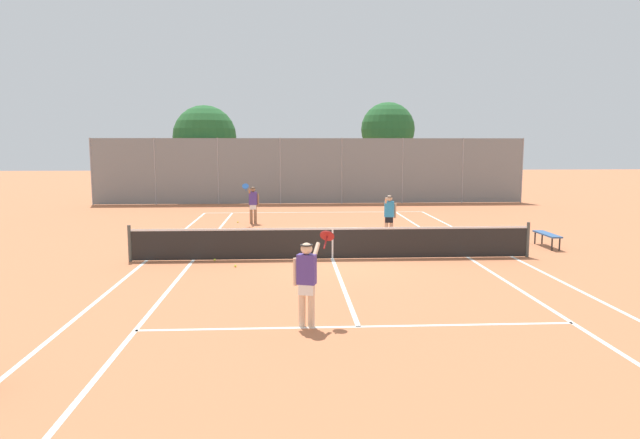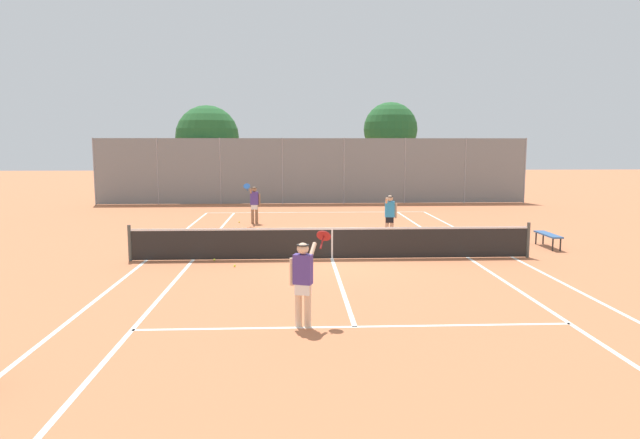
{
  "view_description": "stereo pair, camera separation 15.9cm",
  "coord_description": "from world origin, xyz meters",
  "px_view_note": "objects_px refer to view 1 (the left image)",
  "views": [
    {
      "loc": [
        -1.29,
        -16.69,
        3.39
      ],
      "look_at": [
        -0.29,
        1.5,
        1.0
      ],
      "focal_mm": 32.0,
      "sensor_mm": 36.0,
      "label": 1
    },
    {
      "loc": [
        -1.13,
        -16.7,
        3.39
      ],
      "look_at": [
        -0.29,
        1.5,
        1.0
      ],
      "focal_mm": 32.0,
      "sensor_mm": 36.0,
      "label": 2
    }
  ],
  "objects_px": {
    "player_near_side": "(307,278)",
    "tree_behind_left": "(206,139)",
    "tennis_net": "(332,242)",
    "courtside_bench": "(547,235)",
    "player_far_left": "(253,202)",
    "loose_tennis_ball_2": "(215,260)",
    "player_far_right": "(389,214)",
    "loose_tennis_ball_0": "(235,266)",
    "tree_behind_right": "(388,131)",
    "loose_tennis_ball_3": "(238,222)",
    "loose_tennis_ball_1": "(386,243)"
  },
  "relations": [
    {
      "from": "player_far_right",
      "to": "loose_tennis_ball_1",
      "type": "xyz_separation_m",
      "value": [
        -0.28,
        -0.99,
        -0.88
      ]
    },
    {
      "from": "loose_tennis_ball_1",
      "to": "loose_tennis_ball_3",
      "type": "relative_size",
      "value": 1.0
    },
    {
      "from": "player_far_right",
      "to": "loose_tennis_ball_2",
      "type": "height_order",
      "value": "player_far_right"
    },
    {
      "from": "loose_tennis_ball_0",
      "to": "courtside_bench",
      "type": "height_order",
      "value": "courtside_bench"
    },
    {
      "from": "tree_behind_right",
      "to": "loose_tennis_ball_0",
      "type": "bearing_deg",
      "value": -110.57
    },
    {
      "from": "tennis_net",
      "to": "loose_tennis_ball_3",
      "type": "relative_size",
      "value": 181.82
    },
    {
      "from": "player_near_side",
      "to": "tree_behind_left",
      "type": "distance_m",
      "value": 25.86
    },
    {
      "from": "tennis_net",
      "to": "courtside_bench",
      "type": "xyz_separation_m",
      "value": [
        7.3,
        1.6,
        -0.1
      ]
    },
    {
      "from": "player_far_right",
      "to": "tree_behind_right",
      "type": "height_order",
      "value": "tree_behind_right"
    },
    {
      "from": "player_far_left",
      "to": "loose_tennis_ball_2",
      "type": "relative_size",
      "value": 26.88
    },
    {
      "from": "loose_tennis_ball_2",
      "to": "tree_behind_left",
      "type": "bearing_deg",
      "value": 98.64
    },
    {
      "from": "tennis_net",
      "to": "loose_tennis_ball_1",
      "type": "distance_m",
      "value": 3.22
    },
    {
      "from": "loose_tennis_ball_0",
      "to": "courtside_bench",
      "type": "xyz_separation_m",
      "value": [
        10.09,
        2.58,
        0.38
      ]
    },
    {
      "from": "player_far_left",
      "to": "loose_tennis_ball_1",
      "type": "xyz_separation_m",
      "value": [
        4.87,
        -5.43,
        -0.89
      ]
    },
    {
      "from": "player_near_side",
      "to": "player_far_left",
      "type": "relative_size",
      "value": 1.0
    },
    {
      "from": "loose_tennis_ball_3",
      "to": "courtside_bench",
      "type": "height_order",
      "value": "courtside_bench"
    },
    {
      "from": "tennis_net",
      "to": "loose_tennis_ball_0",
      "type": "bearing_deg",
      "value": -160.62
    },
    {
      "from": "player_far_right",
      "to": "courtside_bench",
      "type": "height_order",
      "value": "player_far_right"
    },
    {
      "from": "loose_tennis_ball_3",
      "to": "player_near_side",
      "type": "bearing_deg",
      "value": -79.94
    },
    {
      "from": "tree_behind_left",
      "to": "loose_tennis_ball_2",
      "type": "bearing_deg",
      "value": -81.36
    },
    {
      "from": "player_far_left",
      "to": "loose_tennis_ball_1",
      "type": "height_order",
      "value": "player_far_left"
    },
    {
      "from": "player_near_side",
      "to": "loose_tennis_ball_0",
      "type": "distance_m",
      "value": 5.71
    },
    {
      "from": "player_near_side",
      "to": "courtside_bench",
      "type": "bearing_deg",
      "value": 43.78
    },
    {
      "from": "loose_tennis_ball_0",
      "to": "loose_tennis_ball_3",
      "type": "bearing_deg",
      "value": 94.6
    },
    {
      "from": "loose_tennis_ball_1",
      "to": "tree_behind_left",
      "type": "xyz_separation_m",
      "value": [
        -8.38,
        16.37,
        3.69
      ]
    },
    {
      "from": "tennis_net",
      "to": "loose_tennis_ball_0",
      "type": "xyz_separation_m",
      "value": [
        -2.8,
        -0.98,
        -0.48
      ]
    },
    {
      "from": "loose_tennis_ball_1",
      "to": "player_near_side",
      "type": "bearing_deg",
      "value": -108.82
    },
    {
      "from": "courtside_bench",
      "to": "tree_behind_right",
      "type": "bearing_deg",
      "value": 96.79
    },
    {
      "from": "loose_tennis_ball_0",
      "to": "tree_behind_left",
      "type": "distance_m",
      "value": 20.46
    },
    {
      "from": "tennis_net",
      "to": "loose_tennis_ball_3",
      "type": "bearing_deg",
      "value": 113.37
    },
    {
      "from": "tennis_net",
      "to": "tree_behind_left",
      "type": "distance_m",
      "value": 20.12
    },
    {
      "from": "tennis_net",
      "to": "loose_tennis_ball_3",
      "type": "height_order",
      "value": "tennis_net"
    },
    {
      "from": "player_far_right",
      "to": "loose_tennis_ball_0",
      "type": "bearing_deg",
      "value": -139.05
    },
    {
      "from": "loose_tennis_ball_1",
      "to": "tree_behind_left",
      "type": "distance_m",
      "value": 18.75
    },
    {
      "from": "courtside_bench",
      "to": "loose_tennis_ball_2",
      "type": "bearing_deg",
      "value": -171.13
    },
    {
      "from": "loose_tennis_ball_2",
      "to": "tree_behind_right",
      "type": "relative_size",
      "value": 0.01
    },
    {
      "from": "loose_tennis_ball_0",
      "to": "loose_tennis_ball_1",
      "type": "relative_size",
      "value": 1.0
    },
    {
      "from": "player_far_right",
      "to": "loose_tennis_ball_1",
      "type": "height_order",
      "value": "player_far_right"
    },
    {
      "from": "loose_tennis_ball_2",
      "to": "player_far_right",
      "type": "bearing_deg",
      "value": 31.34
    },
    {
      "from": "loose_tennis_ball_1",
      "to": "loose_tennis_ball_2",
      "type": "bearing_deg",
      "value": -155.27
    },
    {
      "from": "player_far_right",
      "to": "tree_behind_right",
      "type": "relative_size",
      "value": 0.26
    },
    {
      "from": "player_far_right",
      "to": "tree_behind_left",
      "type": "height_order",
      "value": "tree_behind_left"
    },
    {
      "from": "player_near_side",
      "to": "tree_behind_left",
      "type": "height_order",
      "value": "tree_behind_left"
    },
    {
      "from": "player_far_left",
      "to": "loose_tennis_ball_2",
      "type": "xyz_separation_m",
      "value": [
        -0.65,
        -7.97,
        -0.89
      ]
    },
    {
      "from": "tree_behind_right",
      "to": "loose_tennis_ball_3",
      "type": "bearing_deg",
      "value": -126.0
    },
    {
      "from": "tree_behind_left",
      "to": "loose_tennis_ball_0",
      "type": "bearing_deg",
      "value": -79.81
    },
    {
      "from": "courtside_bench",
      "to": "loose_tennis_ball_1",
      "type": "bearing_deg",
      "value": 170.77
    },
    {
      "from": "courtside_bench",
      "to": "player_near_side",
      "type": "bearing_deg",
      "value": -136.22
    },
    {
      "from": "loose_tennis_ball_1",
      "to": "courtside_bench",
      "type": "bearing_deg",
      "value": -9.23
    },
    {
      "from": "tree_behind_right",
      "to": "loose_tennis_ball_2",
      "type": "bearing_deg",
      "value": -113.09
    }
  ]
}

